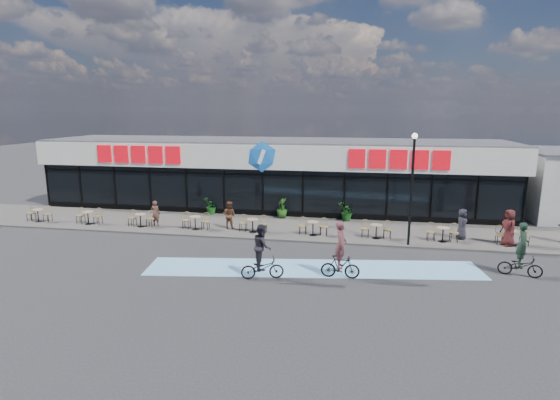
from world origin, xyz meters
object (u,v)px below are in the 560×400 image
potted_plant_right (346,212)px  potted_plant_left (211,206)px  potted_plant_mid (282,208)px  pedestrian_a (509,228)px  patron_left (156,213)px  bistro_set_0 (39,214)px  cyclist_a (341,256)px  cyclist_b (521,258)px  pedestrian_b (462,224)px  lamp_post (412,180)px  patron_right (229,215)px

potted_plant_right → potted_plant_left: bearing=178.5°
potted_plant_mid → pedestrian_a: bearing=-16.9°
patron_left → pedestrian_a: 18.50m
bistro_set_0 → pedestrian_a: bearing=-0.4°
cyclist_a → cyclist_b: size_ratio=1.04×
potted_plant_right → pedestrian_a: bearing=-23.9°
pedestrian_b → patron_left: bearing=114.5°
potted_plant_left → pedestrian_a: size_ratio=0.58×
lamp_post → cyclist_a: bearing=-123.6°
bistro_set_0 → potted_plant_mid: bearing=13.7°
potted_plant_right → potted_plant_mid: bearing=178.5°
potted_plant_right → pedestrian_b: bearing=-24.6°
lamp_post → patron_right: 9.88m
patron_left → pedestrian_b: 16.54m
patron_right → cyclist_b: 14.23m
cyclist_b → bistro_set_0: bearing=170.7°
potted_plant_left → patron_right: size_ratio=0.67×
patron_left → patron_right: bearing=-172.2°
potted_plant_right → patron_right: size_ratio=0.70×
potted_plant_mid → patron_right: bearing=-129.9°
pedestrian_b → cyclist_a: cyclist_a is taller
potted_plant_left → patron_right: (2.12, -3.07, 0.25)m
bistro_set_0 → potted_plant_right: (17.89, 3.30, 0.08)m
patron_left → patron_right: 4.29m
potted_plant_left → patron_left: (-2.18, -3.23, 0.21)m
potted_plant_left → potted_plant_right: (8.47, -0.23, 0.02)m
potted_plant_left → potted_plant_mid: bearing=-1.6°
cyclist_a → pedestrian_b: bearing=46.5°
cyclist_a → cyclist_b: (7.10, 1.46, -0.13)m
cyclist_a → cyclist_b: 7.26m
potted_plant_right → patron_left: 11.06m
potted_plant_left → patron_right: 3.74m
lamp_post → cyclist_b: bearing=-38.8°
cyclist_a → patron_right: bearing=136.6°
potted_plant_mid → potted_plant_right: size_ratio=1.14×
potted_plant_right → lamp_post: bearing=-53.3°
potted_plant_left → lamp_post: bearing=-20.9°
potted_plant_right → pedestrian_b: pedestrian_b is taller
lamp_post → potted_plant_left: 12.70m
patron_right → potted_plant_right: bearing=-146.0°
bistro_set_0 → potted_plant_mid: 14.40m
potted_plant_left → patron_left: patron_left is taller
lamp_post → pedestrian_a: 5.30m
cyclist_b → pedestrian_a: bearing=79.6°
patron_left → pedestrian_a: size_ratio=0.81×
potted_plant_mid → cyclist_a: cyclist_a is taller
potted_plant_left → cyclist_a: 12.45m
patron_right → cyclist_a: size_ratio=0.66×
lamp_post → patron_left: (-13.77, 1.20, -2.47)m
potted_plant_right → cyclist_a: (0.02, -8.87, 0.27)m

